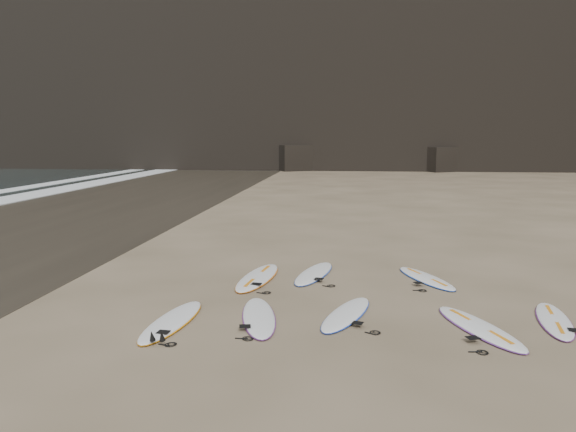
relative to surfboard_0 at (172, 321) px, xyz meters
name	(u,v)px	position (x,y,z in m)	size (l,w,h in m)	color
ground	(377,316)	(3.74, 0.79, -0.04)	(240.00, 240.00, 0.00)	#897559
wet_sand	(26,223)	(-9.26, 10.79, -0.04)	(12.00, 200.00, 0.01)	#383026
surfboard_0	(172,321)	(0.00, 0.00, 0.00)	(0.59, 2.48, 0.09)	white
surfboard_1	(259,316)	(1.53, 0.41, 0.00)	(0.58, 2.43, 0.09)	white
surfboard_2	(346,314)	(3.16, 0.76, 0.00)	(0.56, 2.33, 0.08)	white
surfboard_3	(479,327)	(5.48, 0.23, 0.00)	(0.60, 2.50, 0.09)	white
surfboard_4	(554,320)	(6.94, 0.79, 0.00)	(0.54, 2.23, 0.08)	white
surfboard_5	(258,277)	(1.05, 3.30, 0.01)	(0.66, 2.76, 0.10)	white
surfboard_6	(314,273)	(2.36, 3.84, 0.00)	(0.60, 2.49, 0.09)	white
surfboard_7	(426,278)	(5.03, 3.65, 0.00)	(0.56, 2.34, 0.08)	white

